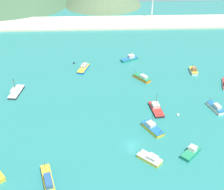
% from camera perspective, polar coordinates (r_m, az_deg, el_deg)
% --- Properties ---
extents(ground, '(260.00, 280.00, 0.50)m').
position_cam_1_polar(ground, '(117.73, 2.28, 0.15)').
color(ground, teal).
extents(fishing_boat_0, '(4.59, 10.50, 6.88)m').
position_cam_1_polar(fishing_boat_0, '(122.88, -17.66, 0.59)').
color(fishing_boat_0, '#232328').
rests_on(fishing_boat_0, ground).
extents(fishing_boat_1, '(3.01, 6.91, 2.84)m').
position_cam_1_polar(fishing_boat_1, '(137.42, 15.13, 4.45)').
color(fishing_boat_1, silver).
rests_on(fishing_boat_1, ground).
extents(fishing_boat_2, '(5.49, 9.69, 4.43)m').
position_cam_1_polar(fishing_boat_2, '(136.01, -5.38, 5.11)').
color(fishing_boat_2, '#1E5BA8').
rests_on(fishing_boat_2, ground).
extents(fishing_boat_3, '(4.22, 8.22, 3.05)m').
position_cam_1_polar(fishing_boat_3, '(113.68, 18.91, -2.26)').
color(fishing_boat_3, silver).
rests_on(fishing_boat_3, ground).
extents(fishing_boat_4, '(4.44, 10.01, 6.54)m').
position_cam_1_polar(fishing_boat_4, '(108.68, 8.30, -2.50)').
color(fishing_boat_4, '#232328').
rests_on(fishing_boat_4, ground).
extents(fishing_boat_5, '(5.53, 11.29, 2.66)m').
position_cam_1_polar(fishing_boat_5, '(83.10, -11.95, -15.53)').
color(fishing_boat_5, '#14478C').
rests_on(fishing_boat_5, ground).
extents(fishing_boat_6, '(7.28, 7.02, 2.21)m').
position_cam_1_polar(fishing_boat_6, '(88.20, 7.21, -11.78)').
color(fishing_boat_6, gold).
rests_on(fishing_boat_6, ground).
extents(fishing_boat_9, '(6.95, 6.99, 2.58)m').
position_cam_1_polar(fishing_boat_9, '(92.23, 14.68, -10.39)').
color(fishing_boat_9, '#198466').
rests_on(fishing_boat_9, ground).
extents(fishing_boat_10, '(6.86, 9.01, 5.85)m').
position_cam_1_polar(fishing_boat_10, '(98.99, 7.60, -6.18)').
color(fishing_boat_10, gold).
rests_on(fishing_boat_10, ground).
extents(fishing_boat_12, '(7.10, 8.34, 2.93)m').
position_cam_1_polar(fishing_boat_12, '(127.71, 5.69, 3.27)').
color(fishing_boat_12, orange).
rests_on(fishing_boat_12, ground).
extents(fishing_boat_13, '(8.83, 6.62, 2.52)m').
position_cam_1_polar(fishing_boat_13, '(144.85, 3.36, 6.91)').
color(fishing_boat_13, '#198466').
rests_on(fishing_boat_13, ground).
extents(buoy_1, '(1.01, 1.01, 1.01)m').
position_cam_1_polar(buoy_1, '(142.60, -7.18, 6.00)').
color(buoy_1, '#232328').
rests_on(buoy_1, ground).
extents(buoy_2, '(0.99, 0.99, 0.99)m').
position_cam_1_polar(buoy_2, '(107.66, 12.31, -3.69)').
color(buoy_2, silver).
rests_on(buoy_2, ground).
extents(beach_strip, '(247.00, 25.31, 1.20)m').
position_cam_1_polar(beach_strip, '(195.34, 0.32, 13.47)').
color(beach_strip, beige).
rests_on(beach_strip, ground).
extents(radio_tower, '(2.41, 1.92, 24.06)m').
position_cam_1_polar(radio_tower, '(201.39, 7.69, 17.21)').
color(radio_tower, silver).
rests_on(radio_tower, ground).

